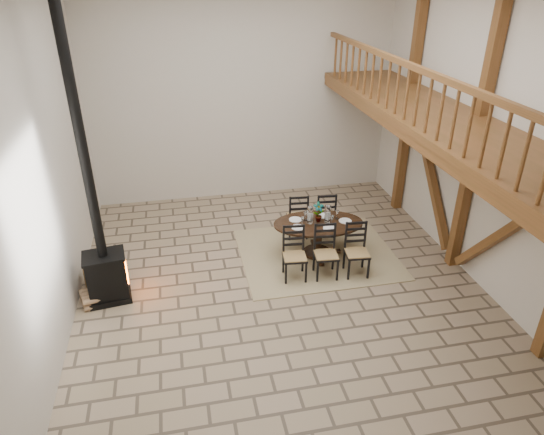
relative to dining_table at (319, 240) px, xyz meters
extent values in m
plane|color=gray|center=(-0.92, -0.73, -0.40)|extent=(8.00, 8.00, 0.00)
cube|color=beige|center=(-0.92, 3.27, 2.10)|extent=(7.00, 0.02, 5.00)
cube|color=beige|center=(-0.92, -4.73, 2.10)|extent=(7.00, 0.02, 5.00)
cube|color=beige|center=(-4.42, -0.73, 2.10)|extent=(0.02, 8.00, 5.00)
cube|color=beige|center=(2.58, -0.73, 2.10)|extent=(0.02, 8.00, 5.00)
cube|color=brown|center=(2.46, -0.73, 2.10)|extent=(0.18, 0.18, 5.00)
cube|color=brown|center=(2.46, 1.77, 2.10)|extent=(0.18, 0.18, 5.00)
cube|color=brown|center=(2.46, -1.98, 1.00)|extent=(0.14, 2.16, 2.54)
cube|color=brown|center=(2.46, 0.52, 1.00)|extent=(0.14, 2.16, 2.54)
cube|color=brown|center=(2.46, -0.73, 2.40)|extent=(0.20, 7.80, 0.20)
cube|color=brown|center=(1.78, -0.73, 2.45)|extent=(1.60, 7.80, 0.12)
cube|color=brown|center=(1.08, -0.73, 2.35)|extent=(0.18, 7.80, 0.22)
cube|color=brown|center=(1.08, -0.73, 3.35)|extent=(0.09, 7.60, 0.09)
cube|color=brown|center=(1.08, -0.73, 2.93)|extent=(0.06, 7.60, 0.86)
cube|color=tan|center=(0.01, 0.10, -0.39)|extent=(3.00, 2.50, 0.02)
ellipsoid|color=black|center=(0.01, 0.10, 0.30)|extent=(1.83, 1.21, 0.04)
cylinder|color=black|center=(0.01, 0.10, -0.06)|extent=(0.17, 0.17, 0.64)
cylinder|color=black|center=(0.01, 0.10, -0.35)|extent=(0.53, 0.53, 0.06)
cube|color=tan|center=(-0.63, -0.60, 0.06)|extent=(0.46, 0.44, 0.04)
cube|color=black|center=(-0.63, -0.60, -0.18)|extent=(0.44, 0.44, 0.44)
cube|color=black|center=(-0.62, -0.42, 0.33)|extent=(0.36, 0.07, 0.57)
cube|color=tan|center=(-0.06, -0.66, 0.06)|extent=(0.46, 0.44, 0.04)
cube|color=black|center=(-0.06, -0.66, -0.18)|extent=(0.44, 0.44, 0.44)
cube|color=black|center=(-0.05, -0.48, 0.33)|extent=(0.36, 0.07, 0.57)
cube|color=tan|center=(0.51, -0.71, 0.06)|extent=(0.46, 0.44, 0.04)
cube|color=black|center=(0.51, -0.71, -0.18)|extent=(0.44, 0.44, 0.44)
cube|color=black|center=(0.52, -0.53, 0.33)|extent=(0.36, 0.07, 0.57)
cube|color=tan|center=(-0.20, 0.89, 0.06)|extent=(0.46, 0.44, 0.04)
cube|color=black|center=(-0.20, 0.89, -0.18)|extent=(0.44, 0.44, 0.44)
cube|color=black|center=(-0.22, 0.71, 0.33)|extent=(0.36, 0.07, 0.57)
cube|color=tan|center=(0.37, 0.84, 0.06)|extent=(0.46, 0.44, 0.04)
cube|color=black|center=(0.37, 0.84, -0.18)|extent=(0.44, 0.44, 0.44)
cube|color=black|center=(0.35, 0.65, 0.33)|extent=(0.36, 0.07, 0.57)
cube|color=white|center=(0.01, 0.10, 0.32)|extent=(1.39, 0.79, 0.01)
cube|color=white|center=(0.01, 0.10, 0.41)|extent=(0.88, 0.37, 0.18)
cylinder|color=white|center=(-0.16, 0.12, 0.49)|extent=(0.12, 0.12, 0.34)
cylinder|color=white|center=(0.18, 0.09, 0.49)|extent=(0.12, 0.12, 0.34)
cylinder|color=white|center=(-0.16, 0.12, 0.40)|extent=(0.06, 0.06, 0.16)
cylinder|color=white|center=(0.18, 0.09, 0.40)|extent=(0.06, 0.06, 0.16)
imported|color=#4C723F|center=(0.01, 0.15, 0.52)|extent=(0.22, 0.16, 0.40)
cube|color=black|center=(-3.88, -0.56, -0.34)|extent=(0.75, 0.61, 0.11)
cube|color=black|center=(-3.88, -0.56, 0.08)|extent=(0.69, 0.55, 0.74)
cube|color=#FF590C|center=(-3.55, -0.52, 0.08)|extent=(0.06, 0.30, 0.30)
cube|color=black|center=(-3.88, -0.56, 0.47)|extent=(0.73, 0.60, 0.04)
cylinder|color=black|center=(-3.88, -0.56, 2.55)|extent=(0.16, 0.16, 4.11)
cylinder|color=brown|center=(-4.06, -0.10, -0.21)|extent=(0.58, 0.58, 0.38)
cube|color=#A97E5E|center=(-4.06, -0.10, 0.02)|extent=(0.31, 0.31, 0.11)
cube|color=#A97E5E|center=(-4.17, -0.63, -0.29)|extent=(0.44, 0.52, 0.22)
camera|label=1|loc=(-2.54, -7.73, 4.73)|focal=32.00mm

